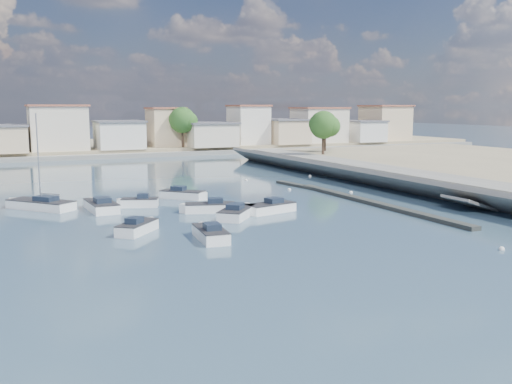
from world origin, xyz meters
The scene contains 17 objects.
ground centered at (0.00, 40.00, 0.00)m, with size 400.00×400.00×0.00m, color #2C4259.
seawall_walkway centered at (18.50, 13.00, 0.90)m, with size 5.00×90.00×1.80m, color slate.
breakwater centered at (6.90, 12.69, 0.17)m, with size 2.00×31.02×0.35m.
far_shore_land centered at (0.00, 92.00, 0.70)m, with size 160.00×40.00×1.40m, color gray.
far_shore_quay centered at (0.00, 71.00, 0.40)m, with size 160.00×2.50×0.80m, color slate.
far_town centered at (10.71, 76.92, 4.93)m, with size 113.01×12.80×8.35m.
shore_trees centered at (8.34, 68.11, 6.22)m, with size 74.56×38.32×7.92m.
motorboat_a centered at (-12.29, 3.07, 0.38)m, with size 2.19×5.03×1.48m.
motorboat_b centered at (-16.43, 7.31, 0.38)m, with size 3.83×4.03×1.48m.
motorboat_c centered at (-8.87, 13.01, 0.38)m, with size 5.04×2.97×1.48m.
motorboat_d centered at (-4.09, 10.50, 0.38)m, with size 5.33×2.99×1.48m.
motorboat_e centered at (-17.41, 18.17, 0.38)m, with size 2.48×6.12×1.48m.
motorboat_f centered at (-13.95, 18.31, 0.38)m, with size 3.84×2.50×1.48m.
motorboat_g centered at (-8.44, 21.09, 0.38)m, with size 4.44×4.51×1.48m.
motorboat_h centered at (-7.26, 9.82, 0.38)m, with size 4.79×5.14×1.48m.
sailboat centered at (-22.54, 21.13, 0.41)m, with size 5.99×6.42×9.00m.
mooring_buoys centered at (6.75, 15.44, 0.05)m, with size 9.99×40.36×0.40m.
Camera 1 is at (-25.91, -34.46, 9.38)m, focal length 40.00 mm.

